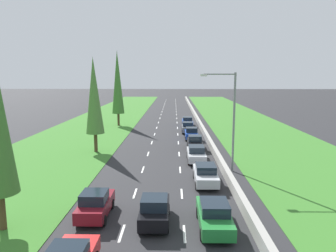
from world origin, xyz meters
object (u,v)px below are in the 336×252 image
Objects in this scene: green_sedan_right_lane at (214,215)px; poplar_tree_second at (94,96)px; black_hatchback_right_lane at (195,142)px; grey_hatchback_right_lane at (188,127)px; black_hatchback_centre_lane_second at (155,210)px; maroon_hatchback_left_lane at (95,204)px; silver_sedan_right_lane at (205,174)px; silver_sedan_right_lane_fourth at (196,154)px; blue_hatchback_right_lane at (191,134)px; poplar_tree_third at (118,82)px; blue_sedan_right_lane at (187,122)px; street_light_mast at (230,115)px.

poplar_tree_second is (-11.33, 18.17, 5.65)m from green_sedan_right_lane.
grey_hatchback_right_lane is at bearing 92.06° from black_hatchback_right_lane.
maroon_hatchback_left_lane is (-3.73, 0.75, 0.00)m from black_hatchback_centre_lane_second.
green_sedan_right_lane is at bearing -91.94° from silver_sedan_right_lane.
silver_sedan_right_lane is 9.71m from maroon_hatchback_left_lane.
silver_sedan_right_lane_fourth is 14.18m from black_hatchback_centre_lane_second.
black_hatchback_centre_lane_second is 20.10m from poplar_tree_second.
silver_sedan_right_lane is 17.94m from blue_hatchback_right_lane.
poplar_tree_third is at bearing 124.58° from black_hatchback_right_lane.
black_hatchback_right_lane is at bearing -89.22° from blue_hatchback_right_lane.
green_sedan_right_lane is 1.15× the size of maroon_hatchback_left_lane.
green_sedan_right_lane is at bearing -10.34° from maroon_hatchback_left_lane.
poplar_tree_third reaches higher than blue_sedan_right_lane.
poplar_tree_second reaches higher than black_hatchback_right_lane.
black_hatchback_right_lane is at bearing 79.27° from black_hatchback_centre_lane_second.
black_hatchback_centre_lane_second reaches higher than green_sedan_right_lane.
poplar_tree_second is (-11.58, 10.61, 5.65)m from silver_sedan_right_lane.
blue_hatchback_right_lane is (0.12, 11.19, 0.02)m from silver_sedan_right_lane_fourth.
poplar_tree_second reaches higher than street_light_mast.
black_hatchback_centre_lane_second is (-3.43, -13.76, 0.02)m from silver_sedan_right_lane_fourth.
blue_sedan_right_lane is at bearing 90.42° from silver_sedan_right_lane.
silver_sedan_right_lane_fourth is at bearing -89.31° from grey_hatchback_right_lane.
grey_hatchback_right_lane is (-0.21, 30.62, 0.02)m from green_sedan_right_lane.
poplar_tree_second is at bearing -87.73° from poplar_tree_third.
poplar_tree_second reaches higher than silver_sedan_right_lane.
black_hatchback_right_lane reaches higher than green_sedan_right_lane.
black_hatchback_right_lane is at bearing 87.91° from silver_sedan_right_lane_fourth.
black_hatchback_centre_lane_second is 0.36× the size of poplar_tree_second.
black_hatchback_centre_lane_second is 3.80m from maroon_hatchback_left_lane.
maroon_hatchback_left_lane is 0.43× the size of street_light_mast.
poplar_tree_second reaches higher than silver_sedan_right_lane_fourth.
poplar_tree_third is at bearing 149.89° from grey_hatchback_right_lane.
green_sedan_right_lane is 1.15× the size of black_hatchback_centre_lane_second.
green_sedan_right_lane is at bearing -90.22° from blue_hatchback_right_lane.
street_light_mast reaches higher than black_hatchback_right_lane.
poplar_tree_third is (-12.35, 29.95, 6.76)m from silver_sedan_right_lane.
poplar_tree_second is 19.39m from poplar_tree_third.
poplar_tree_third is 30.46m from street_light_mast.
blue_hatchback_right_lane is 1.00× the size of black_hatchback_centre_lane_second.
silver_sedan_right_lane is at bearing -89.58° from blue_sedan_right_lane.
black_hatchback_right_lane is at bearing 90.37° from silver_sedan_right_lane.
blue_hatchback_right_lane is at bearing 32.68° from poplar_tree_second.
black_hatchback_centre_lane_second is at bearing -104.01° from silver_sedan_right_lane_fourth.
silver_sedan_right_lane_fourth is 11.19m from blue_hatchback_right_lane.
silver_sedan_right_lane is 0.42× the size of poplar_tree_second.
poplar_tree_third is at bearing 97.74° from maroon_hatchback_left_lane.
grey_hatchback_right_lane is (-0.31, 5.12, 0.00)m from blue_hatchback_right_lane.
poplar_tree_third reaches higher than street_light_mast.
blue_hatchback_right_lane reaches higher than silver_sedan_right_lane.
silver_sedan_right_lane is at bearing 62.12° from black_hatchback_centre_lane_second.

